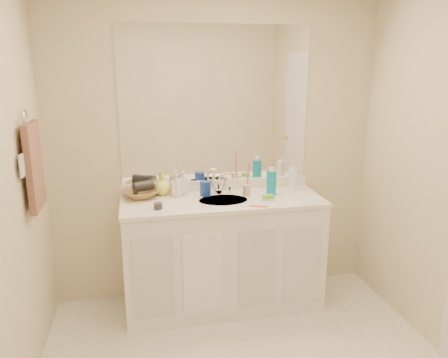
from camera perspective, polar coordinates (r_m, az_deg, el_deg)
name	(u,v)px	position (r m, az deg, el deg)	size (l,w,h in m)	color
wall_back	(216,151)	(3.48, -1.07, 3.73)	(2.60, 0.02, 2.40)	beige
vanity_cabinet	(223,255)	(3.46, -0.17, -9.85)	(1.50, 0.55, 0.85)	white
countertop	(223,201)	(3.30, -0.17, -2.89)	(1.52, 0.57, 0.03)	white
backsplash	(216,185)	(3.53, -1.01, -0.78)	(1.52, 0.03, 0.08)	white
sink_basin	(223,201)	(3.28, -0.10, -2.94)	(0.37, 0.37, 0.02)	#BCB9A5
faucet	(219,186)	(3.43, -0.70, -0.98)	(0.02, 0.02, 0.11)	silver
mirror	(216,105)	(3.42, -1.08, 9.63)	(1.48, 0.01, 1.20)	white
blue_mug	(205,189)	(3.37, -2.45, -1.25)	(0.08, 0.08, 0.11)	#153696
tan_cup	(247,190)	(3.38, 2.97, -1.46)	(0.06, 0.06, 0.08)	#CCBB90
toothbrush	(248,177)	(3.36, 3.16, 0.32)	(0.01, 0.01, 0.22)	#EC3E80
mouthwash_bottle	(271,183)	(3.42, 6.20, -0.47)	(0.08, 0.08, 0.19)	#0E8FAF
clear_pump_bottle	(293,180)	(3.54, 8.95, -0.08)	(0.07, 0.07, 0.18)	white
soap_dish	(268,199)	(3.30, 5.79, -2.60)	(0.10, 0.08, 0.01)	silver
green_soap	(268,197)	(3.29, 5.79, -2.30)	(0.08, 0.05, 0.03)	#6DC530
orange_comb	(259,206)	(3.14, 4.53, -3.56)	(0.13, 0.03, 0.01)	#F9511A
dark_jar	(158,206)	(3.10, -8.61, -3.51)	(0.06, 0.06, 0.04)	#323338
extra_white_bottle	(178,188)	(3.35, -5.96, -1.19)	(0.04, 0.04, 0.14)	white
soap_bottle_white	(184,183)	(3.41, -5.29, -0.51)	(0.07, 0.07, 0.19)	white
soap_bottle_cream	(177,185)	(3.38, -6.22, -0.79)	(0.08, 0.08, 0.17)	#F6E1C8
soap_bottle_yellow	(162,185)	(3.42, -8.05, -0.73)	(0.13, 0.13, 0.16)	#F2F25E
wicker_basket	(141,194)	(3.39, -10.80, -1.88)	(0.26, 0.26, 0.06)	olive
hair_dryer	(143,186)	(3.37, -10.50, -0.92)	(0.08, 0.08, 0.15)	black
towel_ring	(25,118)	(2.93, -24.51, 7.24)	(0.11, 0.11, 0.01)	silver
hand_towel	(34,166)	(2.97, -23.53, 1.54)	(0.04, 0.32, 0.55)	brown
switch_plate	(22,166)	(2.77, -24.88, 1.59)	(0.01, 0.09, 0.13)	white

